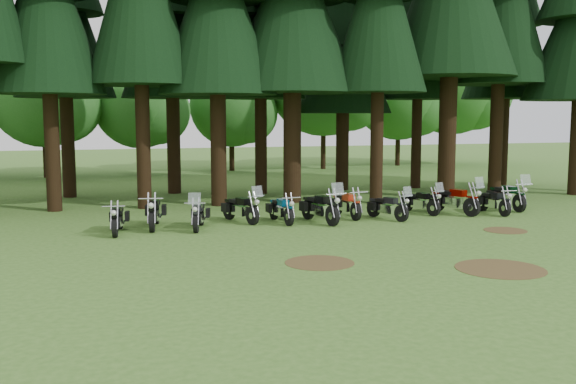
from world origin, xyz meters
name	(u,v)px	position (x,y,z in m)	size (l,w,h in m)	color
ground	(389,242)	(0.00, 0.00, 0.00)	(120.00, 120.00, 0.00)	#3B6922
pine_back_4	(344,26)	(4.04, 13.25, 8.25)	(4.94, 4.94, 13.78)	black
pine_back_6	(508,0)	(13.36, 12.79, 9.93)	(4.59, 4.59, 16.58)	black
decid_2	(48,97)	(-10.43, 24.78, 4.95)	(6.72, 6.53, 8.40)	black
decid_3	(144,105)	(-4.71, 25.13, 4.51)	(6.12, 5.95, 7.65)	black
decid_4	(236,107)	(1.58, 26.32, 4.37)	(5.93, 5.76, 7.41)	black
decid_5	(330,81)	(8.29, 25.71, 6.23)	(8.45, 8.21, 10.56)	black
decid_6	(404,97)	(14.85, 27.01, 5.20)	(7.06, 6.86, 8.82)	black
decid_7	(458,85)	(19.46, 26.83, 6.22)	(8.44, 8.20, 10.55)	black
dirt_patch_0	(320,263)	(-3.00, -2.00, 0.01)	(1.80, 1.80, 0.01)	#4C3D1E
dirt_patch_1	(505,230)	(4.50, 0.50, 0.01)	(1.40, 1.40, 0.01)	#4C3D1E
dirt_patch_2	(500,269)	(1.00, -4.00, 0.01)	(2.20, 2.20, 0.01)	#4C3D1E
motorcycle_0	(118,220)	(-7.68, 3.97, 0.44)	(0.47, 2.11, 0.86)	black
motorcycle_1	(154,213)	(-6.44, 4.62, 0.49)	(0.61, 2.37, 0.97)	black
motorcycle_2	(199,216)	(-5.05, 3.95, 0.45)	(0.87, 2.11, 1.34)	black
motorcycle_3	(241,209)	(-3.38, 4.87, 0.46)	(0.99, 2.16, 1.39)	black
motorcycle_4	(281,210)	(-2.04, 4.34, 0.43)	(0.35, 2.10, 0.85)	black
motorcycle_5	(320,208)	(-0.74, 3.91, 0.51)	(0.73, 2.43, 1.53)	black
motorcycle_6	(346,205)	(0.62, 4.72, 0.46)	(0.35, 2.21, 0.90)	black
motorcycle_7	(387,208)	(1.87, 3.83, 0.43)	(0.90, 2.02, 1.29)	black
motorcycle_8	(420,203)	(3.69, 4.66, 0.43)	(0.82, 2.04, 1.30)	black
motorcycle_9	(454,201)	(4.90, 4.19, 0.51)	(1.04, 2.38, 1.52)	black
motorcycle_10	(493,203)	(6.40, 3.81, 0.43)	(0.31, 2.10, 0.85)	black
motorcycle_11	(507,197)	(7.60, 4.61, 0.51)	(0.45, 2.42, 1.52)	black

